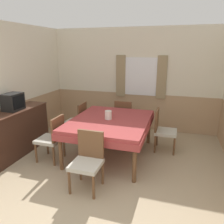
# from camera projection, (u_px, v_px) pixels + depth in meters

# --- Properties ---
(wall_back) EXTENTS (4.72, 0.09, 2.60)m
(wall_back) POSITION_uv_depth(u_px,v_px,m) (133.00, 80.00, 5.66)
(wall_back) COLOR silver
(wall_back) RESTS_ON ground_plane
(wall_left) EXTENTS (0.05, 4.30, 2.60)m
(wall_left) POSITION_uv_depth(u_px,v_px,m) (9.00, 88.00, 4.48)
(wall_left) COLOR silver
(wall_left) RESTS_ON ground_plane
(dining_table) EXTENTS (1.50, 1.79, 0.76)m
(dining_table) POSITION_uv_depth(u_px,v_px,m) (110.00, 124.00, 4.28)
(dining_table) COLOR #9E3838
(dining_table) RESTS_ON ground_plane
(chair_left_near) EXTENTS (0.44, 0.44, 0.88)m
(chair_left_near) POSITION_uv_depth(u_px,v_px,m) (53.00, 137.00, 4.12)
(chair_left_near) COLOR brown
(chair_left_near) RESTS_ON ground_plane
(chair_right_far) EXTENTS (0.44, 0.44, 0.88)m
(chair_right_far) POSITION_uv_depth(u_px,v_px,m) (163.00, 129.00, 4.54)
(chair_right_far) COLOR brown
(chair_right_far) RESTS_ON ground_plane
(chair_left_far) EXTENTS (0.44, 0.44, 0.88)m
(chair_left_far) POSITION_uv_depth(u_px,v_px,m) (78.00, 120.00, 5.10)
(chair_left_far) COLOR brown
(chair_left_far) RESTS_ON ground_plane
(chair_head_window) EXTENTS (0.44, 0.44, 0.88)m
(chair_head_window) POSITION_uv_depth(u_px,v_px,m) (124.00, 117.00, 5.36)
(chair_head_window) COLOR brown
(chair_head_window) RESTS_ON ground_plane
(chair_head_near) EXTENTS (0.44, 0.44, 0.88)m
(chair_head_near) POSITION_uv_depth(u_px,v_px,m) (88.00, 159.00, 3.30)
(chair_head_near) COLOR brown
(chair_head_near) RESTS_ON ground_plane
(sideboard) EXTENTS (0.46, 1.56, 0.91)m
(sideboard) POSITION_uv_depth(u_px,v_px,m) (17.00, 131.00, 4.43)
(sideboard) COLOR #3D2319
(sideboard) RESTS_ON ground_plane
(tv) EXTENTS (0.29, 0.38, 0.34)m
(tv) POSITION_uv_depth(u_px,v_px,m) (13.00, 102.00, 4.27)
(tv) COLOR black
(tv) RESTS_ON sideboard
(vase) EXTENTS (0.13, 0.13, 0.17)m
(vase) POSITION_uv_depth(u_px,v_px,m) (108.00, 115.00, 4.24)
(vase) COLOR silver
(vase) RESTS_ON dining_table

